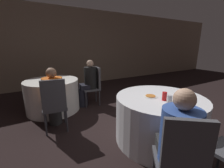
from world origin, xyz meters
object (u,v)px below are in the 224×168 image
(table_far, at_px, (53,95))
(soda_can_blue, at_px, (183,99))
(chair_far_south, at_px, (54,102))
(person_black_shirt, at_px, (88,83))
(pizza_plate_near, at_px, (150,96))
(chair_far_east, at_px, (95,83))
(table_near, at_px, (159,118))
(soda_can_red, at_px, (164,96))
(chair_near_southwest, at_px, (181,158))
(bottle_far, at_px, (51,72))
(person_orange_shirt, at_px, (54,98))
(person_blue_shirt, at_px, (176,143))
(soda_can_silver, at_px, (169,100))

(table_far, relative_size, soda_can_blue, 9.66)
(table_far, xyz_separation_m, chair_far_south, (-0.12, -1.00, 0.20))
(person_black_shirt, bearing_deg, pizza_plate_near, -161.67)
(person_black_shirt, bearing_deg, chair_far_east, -90.00)
(table_far, bearing_deg, table_near, -58.14)
(chair_far_east, bearing_deg, soda_can_red, -165.83)
(table_near, relative_size, chair_far_east, 1.40)
(chair_near_southwest, distance_m, bottle_far, 3.38)
(person_black_shirt, height_order, person_orange_shirt, person_black_shirt)
(chair_far_east, height_order, soda_can_blue, chair_far_east)
(table_near, bearing_deg, soda_can_red, -117.81)
(person_black_shirt, xyz_separation_m, person_blue_shirt, (-0.13, -2.65, 0.01))
(soda_can_blue, xyz_separation_m, bottle_far, (-1.25, 2.81, 0.05))
(chair_far_east, relative_size, soda_can_red, 7.90)
(person_orange_shirt, height_order, soda_can_red, person_orange_shirt)
(person_blue_shirt, height_order, bottle_far, person_blue_shirt)
(chair_near_southwest, bearing_deg, person_blue_shirt, 90.00)
(chair_far_south, xyz_separation_m, person_blue_shirt, (0.82, -1.78, 0.02))
(person_orange_shirt, bearing_deg, soda_can_red, -39.26)
(chair_near_southwest, bearing_deg, person_orange_shirt, 146.31)
(person_blue_shirt, bearing_deg, chair_near_southwest, -90.00)
(chair_near_southwest, bearing_deg, person_black_shirt, 123.05)
(table_near, distance_m, person_blue_shirt, 0.96)
(chair_far_east, distance_m, soda_can_blue, 2.27)
(bottle_far, bearing_deg, chair_far_south, -97.19)
(chair_near_southwest, distance_m, soda_can_red, 0.98)
(table_near, xyz_separation_m, pizza_plate_near, (-0.12, 0.09, 0.37))
(table_far, relative_size, pizza_plate_near, 5.53)
(person_black_shirt, bearing_deg, table_far, 90.00)
(person_blue_shirt, bearing_deg, bottle_far, 139.03)
(table_near, xyz_separation_m, soda_can_blue, (0.05, -0.34, 0.42))
(table_far, xyz_separation_m, chair_far_east, (1.00, -0.15, 0.20))
(table_near, bearing_deg, chair_near_southwest, -127.76)
(chair_far_east, relative_size, chair_far_south, 1.00)
(chair_far_east, distance_m, bottle_far, 1.13)
(chair_near_southwest, height_order, person_black_shirt, person_black_shirt)
(person_orange_shirt, distance_m, pizza_plate_near, 1.68)
(person_blue_shirt, bearing_deg, pizza_plate_near, 99.25)
(chair_far_south, distance_m, person_orange_shirt, 0.17)
(chair_far_south, bearing_deg, soda_can_blue, -37.36)
(person_black_shirt, xyz_separation_m, person_orange_shirt, (-0.93, -0.71, -0.00))
(table_near, xyz_separation_m, chair_far_east, (-0.27, 1.89, 0.20))
(chair_near_southwest, distance_m, soda_can_blue, 0.92)
(chair_far_east, bearing_deg, chair_far_south, 135.91)
(table_near, relative_size, table_far, 1.15)
(person_orange_shirt, height_order, bottle_far, person_orange_shirt)
(chair_near_southwest, height_order, chair_far_east, same)
(chair_near_southwest, distance_m, person_orange_shirt, 2.19)
(chair_near_southwest, bearing_deg, table_near, 90.00)
(soda_can_red, relative_size, soda_can_silver, 1.00)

